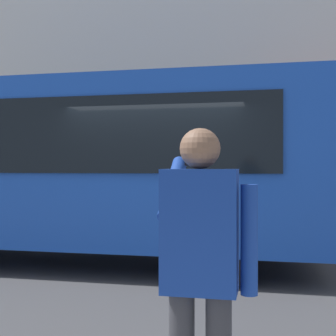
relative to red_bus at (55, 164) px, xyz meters
name	(u,v)px	position (x,y,z in m)	size (l,w,h in m)	color
ground_plane	(164,273)	(-2.06, 0.50, -1.68)	(60.00, 60.00, 0.00)	#38383A
building_facade_far	(215,20)	(-2.08, -6.30, 4.30)	(28.00, 1.55, 12.00)	beige
red_bus	(55,164)	(0.00, 0.00, 0.00)	(9.05, 2.54, 3.08)	#1947AD
pedestrian_photographer	(201,260)	(-3.28, 5.00, -0.54)	(0.53, 0.52, 1.70)	#2D2D33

